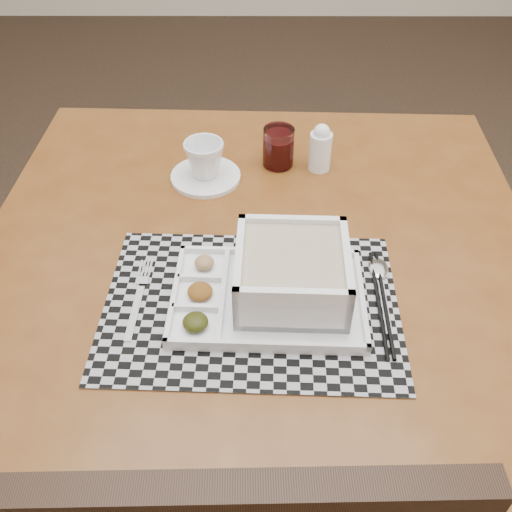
% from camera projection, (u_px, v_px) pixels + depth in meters
% --- Properties ---
extents(floor, '(5.00, 5.00, 0.00)m').
position_uv_depth(floor, '(253.00, 257.00, 2.20)').
color(floor, black).
rests_on(floor, ground).
extents(dining_table, '(1.08, 1.08, 0.79)m').
position_uv_depth(dining_table, '(258.00, 282.00, 1.11)').
color(dining_table, '#5B2E10').
rests_on(dining_table, ground).
extents(placemat, '(0.50, 0.37, 0.00)m').
position_uv_depth(placemat, '(251.00, 305.00, 0.96)').
color(placemat, '#A1A1A8').
rests_on(placemat, dining_table).
extents(serving_tray, '(0.33, 0.23, 0.10)m').
position_uv_depth(serving_tray, '(284.00, 280.00, 0.94)').
color(serving_tray, white).
rests_on(serving_tray, placemat).
extents(fork, '(0.02, 0.19, 0.00)m').
position_uv_depth(fork, '(138.00, 296.00, 0.97)').
color(fork, silver).
rests_on(fork, placemat).
extents(spoon, '(0.04, 0.18, 0.01)m').
position_uv_depth(spoon, '(379.00, 274.00, 1.01)').
color(spoon, silver).
rests_on(spoon, placemat).
extents(chopsticks, '(0.02, 0.24, 0.01)m').
position_uv_depth(chopsticks, '(381.00, 302.00, 0.95)').
color(chopsticks, black).
rests_on(chopsticks, placemat).
extents(saucer, '(0.15, 0.15, 0.01)m').
position_uv_depth(saucer, '(206.00, 177.00, 1.22)').
color(saucer, white).
rests_on(saucer, dining_table).
extents(cup, '(0.09, 0.09, 0.08)m').
position_uv_depth(cup, '(204.00, 159.00, 1.19)').
color(cup, white).
rests_on(cup, saucer).
extents(juice_glass, '(0.07, 0.07, 0.09)m').
position_uv_depth(juice_glass, '(278.00, 149.00, 1.24)').
color(juice_glass, white).
rests_on(juice_glass, dining_table).
extents(creamer_bottle, '(0.05, 0.05, 0.11)m').
position_uv_depth(creamer_bottle, '(320.00, 148.00, 1.22)').
color(creamer_bottle, white).
rests_on(creamer_bottle, dining_table).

